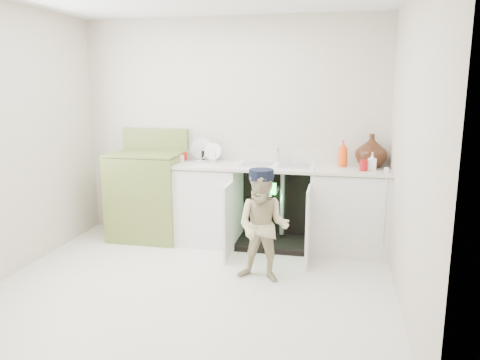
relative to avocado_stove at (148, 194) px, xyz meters
name	(u,v)px	position (x,y,z in m)	size (l,w,h in m)	color
ground	(194,285)	(0.92, -1.18, -0.51)	(3.50, 3.50, 0.00)	beige
room_shell	(191,146)	(0.92, -1.18, 0.74)	(6.00, 5.50, 1.26)	beige
counter_run	(278,203)	(1.51, 0.03, -0.03)	(2.44, 1.02, 1.25)	silver
avocado_stove	(148,194)	(0.00, 0.00, 0.00)	(0.80, 0.65, 1.25)	olive
repair_worker	(263,226)	(1.50, -0.94, 0.00)	(0.53, 0.84, 1.02)	beige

